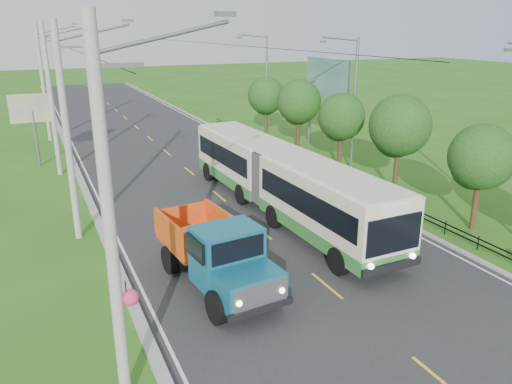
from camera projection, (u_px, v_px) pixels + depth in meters
ground at (327, 286)px, 19.47m from camera, size 240.00×240.00×0.00m
road at (181, 164)px, 36.75m from camera, size 14.00×120.00×0.02m
curb_left at (79, 175)px, 33.90m from camera, size 0.40×120.00×0.15m
curb_right at (268, 154)px, 39.56m from camera, size 0.30×120.00×0.10m
edge_line_left at (87, 175)px, 34.13m from camera, size 0.12×120.00×0.00m
edge_line_right at (263, 155)px, 39.37m from camera, size 0.12×120.00×0.00m
centre_dash at (327, 285)px, 19.47m from camera, size 0.12×2.20×0.00m
railing_right at (317, 168)px, 34.63m from camera, size 0.04×40.00×0.60m
pole_nearest at (112, 230)px, 12.09m from camera, size 3.51×0.44×10.00m
pole_near at (67, 133)px, 22.40m from camera, size 3.51×0.32×10.00m
pole_mid at (52, 100)px, 32.77m from camera, size 3.51×0.32×10.00m
pole_far at (43, 82)px, 43.14m from camera, size 3.51×0.32×10.00m
tree_second at (480, 160)px, 24.10m from camera, size 3.18×3.26×5.30m
tree_third at (399, 129)px, 29.14m from camera, size 3.60×3.62×6.00m
tree_fourth at (341, 119)px, 34.45m from camera, size 3.24×3.31×5.40m
tree_fifth at (299, 104)px, 39.55m from camera, size 3.48×3.52×5.80m
tree_back at (266, 97)px, 44.80m from camera, size 3.30×3.36×5.50m
streetlight_mid at (353, 100)px, 34.23m from camera, size 3.02×0.20×9.07m
streetlight_far at (265, 81)px, 46.33m from camera, size 3.02×0.20×9.07m
planter_near at (400, 202)px, 27.96m from camera, size 0.64×0.64×0.67m
planter_mid at (324, 168)px, 34.87m from camera, size 0.64×0.64×0.67m
planter_far at (274, 145)px, 41.78m from camera, size 0.64×0.64×0.67m
billboard_left at (33, 113)px, 35.26m from camera, size 3.00×0.20×5.20m
billboard_right at (327, 84)px, 39.93m from camera, size 0.24×6.00×7.30m
bus at (281, 177)px, 26.46m from camera, size 3.39×17.84×3.43m
dump_truck at (216, 249)px, 18.98m from camera, size 3.20×6.86×2.79m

